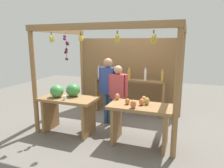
{
  "coord_description": "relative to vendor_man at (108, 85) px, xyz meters",
  "views": [
    {
      "loc": [
        1.6,
        -4.58,
        2.02
      ],
      "look_at": [
        0.0,
        -0.22,
        1.06
      ],
      "focal_mm": 32.88,
      "sensor_mm": 36.0,
      "label": 1
    }
  ],
  "objects": [
    {
      "name": "fruit_counter_right",
      "position": [
        0.97,
        -0.79,
        -0.39
      ],
      "size": [
        1.24,
        0.64,
        0.97
      ],
      "color": "olive",
      "rests_on": "ground"
    },
    {
      "name": "bottle_shelf_unit",
      "position": [
        0.29,
        0.84,
        -0.2
      ],
      "size": [
        1.97,
        0.22,
        1.36
      ],
      "color": "olive",
      "rests_on": "ground"
    },
    {
      "name": "fruit_counter_left",
      "position": [
        -0.67,
        -0.77,
        -0.28
      ],
      "size": [
        1.24,
        0.66,
        1.1
      ],
      "color": "olive",
      "rests_on": "ground"
    },
    {
      "name": "vendor_man",
      "position": [
        0.0,
        0.0,
        0.0
      ],
      "size": [
        0.48,
        0.22,
        1.64
      ],
      "rotation": [
        0.0,
        0.0,
        0.01
      ],
      "color": "#324C6A",
      "rests_on": "ground"
    },
    {
      "name": "vendor_woman",
      "position": [
        0.27,
        -0.06,
        -0.11
      ],
      "size": [
        0.48,
        0.2,
        1.48
      ],
      "rotation": [
        0.0,
        0.0,
        -0.0
      ],
      "color": "#4F4753",
      "rests_on": "ground"
    },
    {
      "name": "market_stall",
      "position": [
        0.17,
        0.51,
        0.41
      ],
      "size": [
        3.07,
        2.29,
        2.35
      ],
      "color": "olive",
      "rests_on": "ground"
    },
    {
      "name": "ground_plane",
      "position": [
        0.17,
        0.03,
        -0.99
      ],
      "size": [
        12.0,
        12.0,
        0.0
      ],
      "primitive_type": "plane",
      "color": "slate",
      "rests_on": "ground"
    }
  ]
}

